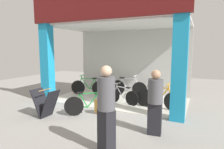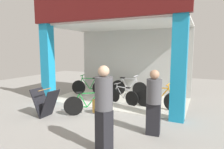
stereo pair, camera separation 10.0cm
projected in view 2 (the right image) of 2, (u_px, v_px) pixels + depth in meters
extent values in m
plane|color=gray|center=(103.00, 109.00, 6.73)|extent=(18.72, 18.72, 0.00)
cube|color=beige|center=(120.00, 99.00, 8.04)|extent=(5.36, 2.94, 0.02)
cube|color=#B7B7B2|center=(132.00, 61.00, 9.16)|extent=(5.36, 0.12, 3.06)
cube|color=#198CBF|center=(48.00, 64.00, 7.59)|extent=(0.42, 0.36, 3.06)
cube|color=#198CBF|center=(179.00, 69.00, 5.47)|extent=(0.42, 0.36, 3.06)
cube|color=#591414|center=(100.00, 5.00, 6.15)|extent=(5.56, 0.20, 0.88)
cube|color=silver|center=(120.00, 26.00, 7.66)|extent=(5.36, 2.94, 0.06)
cylinder|color=black|center=(99.00, 88.00, 8.80)|extent=(0.65, 0.19, 0.66)
cylinder|color=black|center=(79.00, 87.00, 9.01)|extent=(0.65, 0.19, 0.66)
cylinder|color=#198C33|center=(94.00, 88.00, 8.85)|extent=(0.44, 0.13, 0.08)
cylinder|color=#198C33|center=(92.00, 84.00, 8.84)|extent=(0.29, 0.10, 0.49)
cylinder|color=#198C33|center=(86.00, 83.00, 8.91)|extent=(0.40, 0.13, 0.51)
cylinder|color=#198C33|center=(88.00, 78.00, 8.85)|extent=(0.62, 0.18, 0.05)
cylinder|color=#198C33|center=(97.00, 84.00, 8.79)|extent=(0.22, 0.08, 0.44)
cylinder|color=#198C33|center=(81.00, 83.00, 8.96)|extent=(0.20, 0.08, 0.46)
cylinder|color=#198C33|center=(82.00, 77.00, 8.91)|extent=(0.06, 0.05, 0.14)
cylinder|color=#198C33|center=(82.00, 75.00, 8.90)|extent=(0.13, 0.45, 0.03)
cube|color=black|center=(95.00, 78.00, 8.78)|extent=(0.22, 0.14, 0.05)
cylinder|color=black|center=(132.00, 99.00, 7.10)|extent=(0.55, 0.18, 0.56)
cylinder|color=black|center=(114.00, 95.00, 7.65)|extent=(0.55, 0.18, 0.56)
cylinder|color=silver|center=(127.00, 98.00, 7.23)|extent=(0.37, 0.12, 0.07)
cylinder|color=silver|center=(126.00, 93.00, 7.26)|extent=(0.24, 0.09, 0.42)
cylinder|color=silver|center=(120.00, 92.00, 7.43)|extent=(0.34, 0.12, 0.44)
cylinder|color=silver|center=(122.00, 87.00, 7.33)|extent=(0.53, 0.16, 0.04)
cylinder|color=silver|center=(130.00, 93.00, 7.13)|extent=(0.19, 0.08, 0.38)
cylinder|color=silver|center=(115.00, 91.00, 7.57)|extent=(0.17, 0.07, 0.39)
cylinder|color=silver|center=(117.00, 85.00, 7.49)|extent=(0.05, 0.04, 0.12)
cylinder|color=silver|center=(117.00, 83.00, 7.48)|extent=(0.12, 0.39, 0.03)
cube|color=black|center=(128.00, 88.00, 7.16)|extent=(0.19, 0.12, 0.04)
cylinder|color=black|center=(145.00, 98.00, 6.97)|extent=(0.66, 0.10, 0.66)
cylinder|color=black|center=(174.00, 102.00, 6.46)|extent=(0.66, 0.10, 0.66)
cylinder|color=orange|center=(151.00, 100.00, 6.85)|extent=(0.45, 0.07, 0.09)
cylinder|color=orange|center=(154.00, 94.00, 6.78)|extent=(0.29, 0.06, 0.50)
cylinder|color=orange|center=(163.00, 95.00, 6.62)|extent=(0.41, 0.07, 0.52)
cylinder|color=orange|center=(159.00, 88.00, 6.65)|extent=(0.64, 0.09, 0.05)
cylinder|color=orange|center=(148.00, 93.00, 6.88)|extent=(0.22, 0.05, 0.44)
cylinder|color=orange|center=(171.00, 95.00, 6.48)|extent=(0.20, 0.05, 0.46)
cylinder|color=orange|center=(168.00, 87.00, 6.49)|extent=(0.06, 0.04, 0.14)
cylinder|color=orange|center=(168.00, 85.00, 6.48)|extent=(0.07, 0.46, 0.03)
cube|color=black|center=(150.00, 86.00, 6.81)|extent=(0.21, 0.12, 0.05)
cylinder|color=black|center=(118.00, 88.00, 8.88)|extent=(0.68, 0.08, 0.68)
cylinder|color=black|center=(140.00, 90.00, 8.39)|extent=(0.68, 0.08, 0.68)
cylinder|color=silver|center=(123.00, 89.00, 8.77)|extent=(0.46, 0.06, 0.09)
cylinder|color=silver|center=(125.00, 84.00, 8.70)|extent=(0.30, 0.05, 0.51)
cylinder|color=silver|center=(132.00, 84.00, 8.54)|extent=(0.42, 0.06, 0.53)
cylinder|color=silver|center=(129.00, 79.00, 8.57)|extent=(0.65, 0.07, 0.05)
cylinder|color=silver|center=(121.00, 83.00, 8.80)|extent=(0.23, 0.05, 0.46)
cylinder|color=silver|center=(138.00, 84.00, 8.41)|extent=(0.21, 0.05, 0.47)
cylinder|color=silver|center=(136.00, 78.00, 8.42)|extent=(0.06, 0.04, 0.14)
cylinder|color=silver|center=(136.00, 76.00, 8.41)|extent=(0.05, 0.48, 0.03)
cube|color=black|center=(123.00, 78.00, 8.72)|extent=(0.21, 0.11, 0.05)
cylinder|color=black|center=(73.00, 106.00, 6.08)|extent=(0.54, 0.36, 0.61)
cylinder|color=black|center=(103.00, 105.00, 6.17)|extent=(0.54, 0.36, 0.61)
cylinder|color=#198C33|center=(81.00, 107.00, 6.10)|extent=(0.37, 0.24, 0.08)
cylinder|color=#198C33|center=(83.00, 100.00, 6.09)|extent=(0.25, 0.17, 0.46)
cylinder|color=#198C33|center=(92.00, 100.00, 6.11)|extent=(0.34, 0.23, 0.48)
cylinder|color=#198C33|center=(89.00, 93.00, 6.07)|extent=(0.52, 0.34, 0.05)
cylinder|color=#198C33|center=(77.00, 100.00, 6.06)|extent=(0.19, 0.13, 0.41)
cylinder|color=#198C33|center=(100.00, 99.00, 6.14)|extent=(0.17, 0.12, 0.43)
cylinder|color=#198C33|center=(98.00, 91.00, 6.09)|extent=(0.06, 0.06, 0.13)
cylinder|color=#198C33|center=(97.00, 89.00, 6.09)|extent=(0.25, 0.38, 0.03)
cube|color=black|center=(79.00, 93.00, 6.04)|extent=(0.21, 0.18, 0.05)
cube|color=black|center=(41.00, 102.00, 6.05)|extent=(0.41, 0.51, 0.87)
cube|color=black|center=(50.00, 104.00, 5.88)|extent=(0.41, 0.51, 0.87)
cylinder|color=olive|center=(45.00, 90.00, 5.91)|extent=(0.04, 0.51, 0.03)
cube|color=black|center=(104.00, 131.00, 3.88)|extent=(0.40, 0.36, 0.90)
cylinder|color=#4C4C51|center=(104.00, 93.00, 3.78)|extent=(0.48, 0.48, 0.66)
sphere|color=#D8AD8C|center=(104.00, 71.00, 3.73)|extent=(0.22, 0.22, 0.22)
cube|color=#BF8C33|center=(96.00, 106.00, 4.05)|extent=(0.19, 0.16, 0.29)
cube|color=black|center=(153.00, 119.00, 4.71)|extent=(0.35, 0.27, 0.79)
cylinder|color=#4C4C51|center=(154.00, 91.00, 4.62)|extent=(0.39, 0.39, 0.59)
sphere|color=tan|center=(155.00, 75.00, 4.57)|extent=(0.23, 0.23, 0.23)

